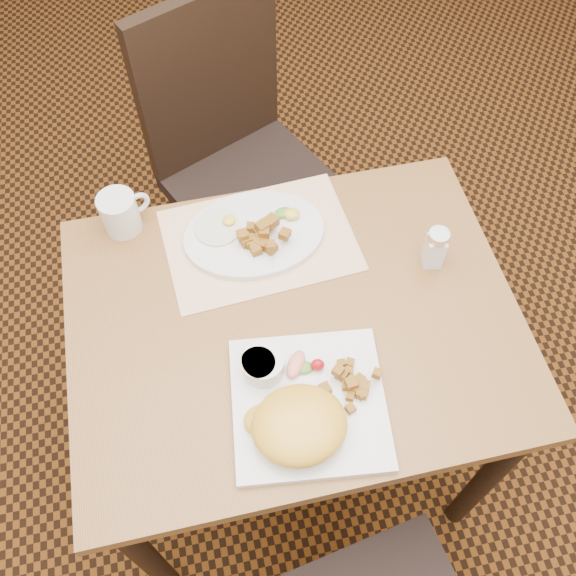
{
  "coord_description": "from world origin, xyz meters",
  "views": [
    {
      "loc": [
        -0.15,
        -0.61,
        1.87
      ],
      "look_at": [
        -0.01,
        0.03,
        0.82
      ],
      "focal_mm": 40.0,
      "sensor_mm": 36.0,
      "label": 1
    }
  ],
  "objects_px": {
    "plate_oval": "(254,234)",
    "coffee_mug": "(121,213)",
    "chair_far": "(237,153)",
    "plate_square": "(309,404)",
    "table": "(294,344)",
    "salt_shaker": "(435,248)"
  },
  "relations": [
    {
      "from": "plate_oval",
      "to": "coffee_mug",
      "type": "height_order",
      "value": "coffee_mug"
    },
    {
      "from": "table",
      "to": "coffee_mug",
      "type": "relative_size",
      "value": 8.22
    },
    {
      "from": "chair_far",
      "to": "plate_square",
      "type": "xyz_separation_m",
      "value": [
        -0.01,
        -0.86,
        0.22
      ]
    },
    {
      "from": "plate_square",
      "to": "coffee_mug",
      "type": "xyz_separation_m",
      "value": [
        -0.3,
        0.49,
        0.04
      ]
    },
    {
      "from": "plate_oval",
      "to": "salt_shaker",
      "type": "bearing_deg",
      "value": -22.48
    },
    {
      "from": "salt_shaker",
      "to": "table",
      "type": "bearing_deg",
      "value": -167.09
    },
    {
      "from": "plate_square",
      "to": "plate_oval",
      "type": "bearing_deg",
      "value": 93.44
    },
    {
      "from": "table",
      "to": "salt_shaker",
      "type": "relative_size",
      "value": 9.0
    },
    {
      "from": "table",
      "to": "coffee_mug",
      "type": "xyz_separation_m",
      "value": [
        -0.31,
        0.31,
        0.16
      ]
    },
    {
      "from": "chair_far",
      "to": "salt_shaker",
      "type": "height_order",
      "value": "chair_far"
    },
    {
      "from": "plate_square",
      "to": "chair_far",
      "type": "bearing_deg",
      "value": 89.58
    },
    {
      "from": "salt_shaker",
      "to": "plate_oval",
      "type": "bearing_deg",
      "value": 157.52
    },
    {
      "from": "table",
      "to": "salt_shaker",
      "type": "xyz_separation_m",
      "value": [
        0.31,
        0.07,
        0.16
      ]
    },
    {
      "from": "table",
      "to": "chair_far",
      "type": "height_order",
      "value": "chair_far"
    },
    {
      "from": "table",
      "to": "chair_far",
      "type": "distance_m",
      "value": 0.68
    },
    {
      "from": "plate_square",
      "to": "coffee_mug",
      "type": "relative_size",
      "value": 2.56
    },
    {
      "from": "plate_square",
      "to": "plate_oval",
      "type": "relative_size",
      "value": 0.92
    },
    {
      "from": "chair_far",
      "to": "coffee_mug",
      "type": "xyz_separation_m",
      "value": [
        -0.3,
        -0.37,
        0.26
      ]
    },
    {
      "from": "table",
      "to": "plate_square",
      "type": "distance_m",
      "value": 0.22
    },
    {
      "from": "salt_shaker",
      "to": "coffee_mug",
      "type": "relative_size",
      "value": 0.91
    },
    {
      "from": "plate_oval",
      "to": "salt_shaker",
      "type": "xyz_separation_m",
      "value": [
        0.35,
        -0.15,
        0.04
      ]
    },
    {
      "from": "plate_oval",
      "to": "salt_shaker",
      "type": "height_order",
      "value": "salt_shaker"
    }
  ]
}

